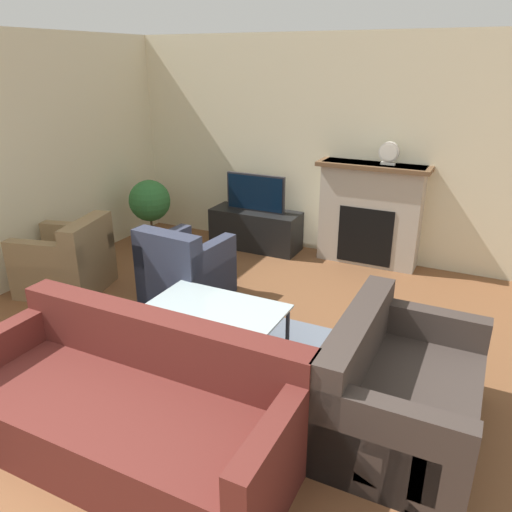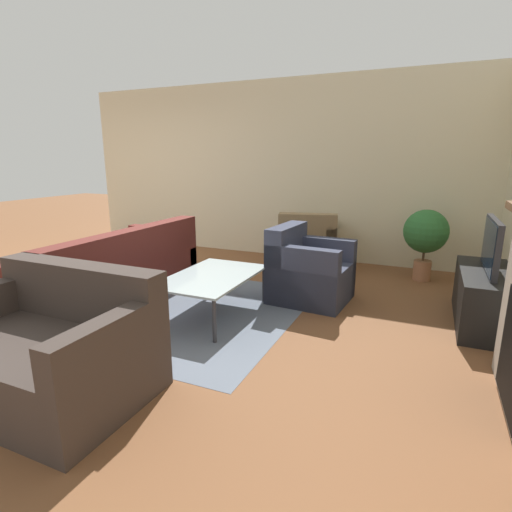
# 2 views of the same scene
# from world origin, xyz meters

# --- Properties ---
(ground_plane) EXTENTS (20.00, 20.00, 0.00)m
(ground_plane) POSITION_xyz_m (0.00, 0.00, 0.00)
(ground_plane) COLOR brown
(wall_left) EXTENTS (0.06, 8.11, 2.70)m
(wall_left) POSITION_xyz_m (-2.57, 2.55, 1.35)
(wall_left) COLOR beige
(wall_left) RESTS_ON ground_plane
(area_rug) EXTENTS (2.38, 1.94, 0.00)m
(area_rug) POSITION_xyz_m (0.13, 2.17, 0.00)
(area_rug) COLOR slate
(area_rug) RESTS_ON ground_plane
(tv_stand) EXTENTS (1.20, 0.46, 0.52)m
(tv_stand) POSITION_xyz_m (-0.69, 4.80, 0.26)
(tv_stand) COLOR black
(tv_stand) RESTS_ON ground_plane
(tv) EXTENTS (0.82, 0.06, 0.49)m
(tv) POSITION_xyz_m (-0.69, 4.80, 0.76)
(tv) COLOR #232328
(tv) RESTS_ON tv_stand
(couch_sectional) EXTENTS (2.24, 0.97, 0.82)m
(couch_sectional) POSITION_xyz_m (0.24, 1.09, 0.28)
(couch_sectional) COLOR #5B231E
(couch_sectional) RESTS_ON ground_plane
(couch_loveseat) EXTENTS (0.92, 1.37, 0.82)m
(couch_loveseat) POSITION_xyz_m (1.76, 2.02, 0.29)
(couch_loveseat) COLOR #3D332D
(couch_loveseat) RESTS_ON ground_plane
(armchair_by_window) EXTENTS (1.00, 0.95, 0.82)m
(armchair_by_window) POSITION_xyz_m (-1.96, 2.70, 0.30)
(armchair_by_window) COLOR #8C704C
(armchair_by_window) RESTS_ON ground_plane
(armchair_accent) EXTENTS (0.79, 0.85, 0.82)m
(armchair_accent) POSITION_xyz_m (-0.67, 3.08, 0.30)
(armchair_accent) COLOR #33384C
(armchair_accent) RESTS_ON ground_plane
(coffee_table) EXTENTS (1.18, 0.74, 0.41)m
(coffee_table) POSITION_xyz_m (0.13, 2.33, 0.38)
(coffee_table) COLOR #333338
(coffee_table) RESTS_ON ground_plane
(potted_plant) EXTENTS (0.55, 0.55, 0.92)m
(potted_plant) POSITION_xyz_m (-1.98, 4.23, 0.61)
(potted_plant) COLOR #AD704C
(potted_plant) RESTS_ON ground_plane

